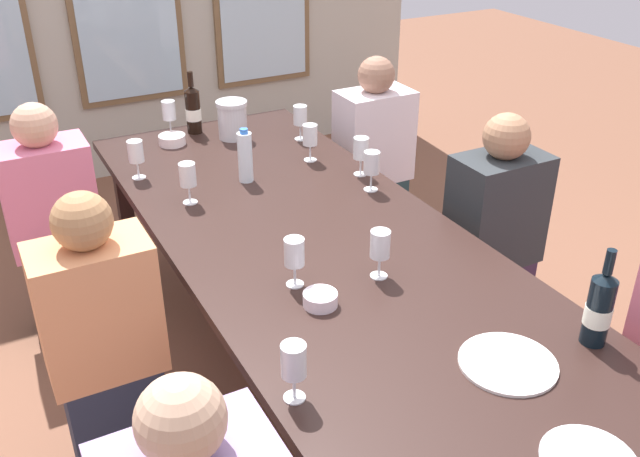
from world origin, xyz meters
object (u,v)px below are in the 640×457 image
Objects in this scene: metal_pitcher at (232,119)px; tasting_bowl_1 at (320,299)px; wine_glass_2 at (380,245)px; wine_glass_4 at (310,137)px; seated_person_0 at (105,349)px; dining_table at (320,254)px; wine_bottle_1 at (599,308)px; tasting_bowl_0 at (172,140)px; seated_person_5 at (373,164)px; wine_bottle_0 at (193,110)px; wine_glass_6 at (294,253)px; wine_glass_1 at (188,176)px; seated_person_1 at (492,244)px; wine_glass_5 at (169,111)px; seated_person_4 at (55,229)px; wine_glass_7 at (361,150)px; wine_glass_3 at (300,117)px; wine_glass_8 at (136,153)px; white_plate_1 at (508,363)px; wine_glass_0 at (372,164)px; wine_glass_9 at (294,362)px; water_bottle at (245,157)px.

metal_pitcher is 1.54m from tasting_bowl_1.
wine_glass_4 is (0.26, 1.01, -0.00)m from wine_glass_2.
seated_person_0 is (-0.62, 0.39, -0.24)m from tasting_bowl_1.
wine_bottle_1 is (0.42, -0.92, 0.18)m from dining_table.
seated_person_5 is (1.01, -0.25, -0.24)m from tasting_bowl_0.
wine_glass_6 is at bearing -96.66° from wine_bottle_0.
seated_person_1 reaches higher than wine_glass_1.
wine_glass_5 is 1.71m from seated_person_1.
seated_person_4 is at bearing 114.77° from tasting_bowl_1.
seated_person_1 reaches higher than wine_glass_2.
dining_table is 0.65m from wine_glass_7.
wine_glass_2 is 1.00× the size of wine_glass_3.
wine_glass_4 and wine_glass_8 have the same top height.
seated_person_0 is at bearing 136.75° from white_plate_1.
wine_glass_2 is (-0.36, 0.60, 0.00)m from wine_bottle_1.
wine_glass_1 is 0.76m from wine_glass_6.
wine_glass_4 is 1.07m from wine_glass_6.
wine_glass_2 is (-0.05, -1.45, 0.03)m from metal_pitcher.
wine_glass_4 is at bearing -13.84° from seated_person_4.
seated_person_0 and seated_person_1 have the same top height.
wine_glass_5 and wine_glass_7 have the same top height.
wine_bottle_0 is 1.01× the size of wine_bottle_1.
dining_table is 16.33× the size of wine_glass_0.
seated_person_1 and seated_person_5 have the same top height.
wine_glass_3 reaches higher than tasting_bowl_1.
tasting_bowl_0 is 1.07m from seated_person_5.
seated_person_1 is at bearing 10.49° from wine_glass_6.
wine_bottle_0 is 1.68m from tasting_bowl_1.
wine_bottle_0 is at bearing 101.75° from wine_bottle_1.
wine_glass_0 and wine_glass_1 have the same top height.
wine_bottle_0 reaches higher than wine_glass_1.
dining_table is 16.33× the size of wine_glass_9.
white_plate_1 is at bearing -81.45° from dining_table.
seated_person_0 is 1.88m from seated_person_5.
wine_glass_1 is (-0.29, -0.09, 0.01)m from water_bottle.
wine_glass_7 is (0.38, 0.76, -0.00)m from wine_glass_2.
metal_pitcher is 1.09× the size of wine_glass_1.
dining_table is 1.31m from wine_bottle_0.
white_plate_1 is at bearing -82.68° from wine_glass_5.
wine_glass_1 reaches higher than white_plate_1.
tasting_bowl_0 is at bearing 98.82° from white_plate_1.
wine_bottle_1 is 1.36m from wine_glass_7.
wine_glass_0 and wine_glass_9 have the same top height.
wine_glass_6 is at bearing 97.30° from tasting_bowl_1.
seated_person_0 reaches higher than wine_glass_0.
wine_glass_5 reaches higher than dining_table.
seated_person_1 is (0.82, -0.04, -0.16)m from dining_table.
water_bottle is 0.87m from wine_glass_6.
wine_bottle_0 is at bearing 93.43° from wine_glass_2.
metal_pitcher is 0.31m from tasting_bowl_0.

